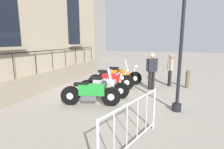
{
  "coord_description": "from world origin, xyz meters",
  "views": [
    {
      "loc": [
        2.65,
        -6.85,
        2.18
      ],
      "look_at": [
        0.43,
        0.0,
        0.8
      ],
      "focal_mm": 28.23,
      "sensor_mm": 36.0,
      "label": 1
    }
  ],
  "objects_px": {
    "crowd_barrier": "(132,123)",
    "pedestrian_standing": "(170,68)",
    "motorcycle_silver": "(104,87)",
    "motorcycle_orange": "(120,75)",
    "bollard": "(187,79)",
    "pedestrian_walking": "(152,69)",
    "motorcycle_green": "(91,93)",
    "motorcycle_red": "(111,80)"
  },
  "relations": [
    {
      "from": "motorcycle_silver",
      "to": "pedestrian_walking",
      "type": "relative_size",
      "value": 1.25
    },
    {
      "from": "crowd_barrier",
      "to": "pedestrian_walking",
      "type": "bearing_deg",
      "value": 91.07
    },
    {
      "from": "bollard",
      "to": "pedestrian_walking",
      "type": "height_order",
      "value": "pedestrian_walking"
    },
    {
      "from": "pedestrian_standing",
      "to": "bollard",
      "type": "bearing_deg",
      "value": -12.79
    },
    {
      "from": "crowd_barrier",
      "to": "motorcycle_silver",
      "type": "bearing_deg",
      "value": 120.0
    },
    {
      "from": "crowd_barrier",
      "to": "motorcycle_orange",
      "type": "bearing_deg",
      "value": 107.74
    },
    {
      "from": "motorcycle_silver",
      "to": "motorcycle_orange",
      "type": "height_order",
      "value": "motorcycle_orange"
    },
    {
      "from": "motorcycle_orange",
      "to": "bollard",
      "type": "relative_size",
      "value": 2.5
    },
    {
      "from": "pedestrian_walking",
      "to": "crowd_barrier",
      "type": "bearing_deg",
      "value": -88.93
    },
    {
      "from": "motorcycle_red",
      "to": "pedestrian_walking",
      "type": "xyz_separation_m",
      "value": [
        1.71,
        0.57,
        0.48
      ]
    },
    {
      "from": "motorcycle_silver",
      "to": "motorcycle_red",
      "type": "distance_m",
      "value": 1.1
    },
    {
      "from": "motorcycle_green",
      "to": "bollard",
      "type": "bearing_deg",
      "value": 46.24
    },
    {
      "from": "motorcycle_green",
      "to": "pedestrian_standing",
      "type": "xyz_separation_m",
      "value": [
        2.53,
        3.65,
        0.44
      ]
    },
    {
      "from": "motorcycle_green",
      "to": "motorcycle_red",
      "type": "distance_m",
      "value": 2.12
    },
    {
      "from": "bollard",
      "to": "pedestrian_standing",
      "type": "bearing_deg",
      "value": 167.21
    },
    {
      "from": "crowd_barrier",
      "to": "bollard",
      "type": "height_order",
      "value": "crowd_barrier"
    },
    {
      "from": "motorcycle_silver",
      "to": "motorcycle_orange",
      "type": "bearing_deg",
      "value": 87.32
    },
    {
      "from": "motorcycle_red",
      "to": "pedestrian_walking",
      "type": "bearing_deg",
      "value": 18.29
    },
    {
      "from": "motorcycle_green",
      "to": "motorcycle_orange",
      "type": "xyz_separation_m",
      "value": [
        0.16,
        3.18,
        0.03
      ]
    },
    {
      "from": "motorcycle_red",
      "to": "bollard",
      "type": "bearing_deg",
      "value": 22.32
    },
    {
      "from": "motorcycle_silver",
      "to": "motorcycle_orange",
      "type": "relative_size",
      "value": 0.96
    },
    {
      "from": "crowd_barrier",
      "to": "pedestrian_standing",
      "type": "height_order",
      "value": "pedestrian_standing"
    },
    {
      "from": "motorcycle_orange",
      "to": "crowd_barrier",
      "type": "xyz_separation_m",
      "value": [
        1.67,
        -5.22,
        0.1
      ]
    },
    {
      "from": "motorcycle_green",
      "to": "motorcycle_red",
      "type": "xyz_separation_m",
      "value": [
        0.03,
        2.12,
        0.02
      ]
    },
    {
      "from": "crowd_barrier",
      "to": "pedestrian_walking",
      "type": "xyz_separation_m",
      "value": [
        -0.09,
        4.73,
        0.37
      ]
    },
    {
      "from": "bollard",
      "to": "pedestrian_walking",
      "type": "xyz_separation_m",
      "value": [
        -1.58,
        -0.79,
        0.5
      ]
    },
    {
      "from": "pedestrian_standing",
      "to": "pedestrian_walking",
      "type": "height_order",
      "value": "pedestrian_walking"
    },
    {
      "from": "motorcycle_green",
      "to": "pedestrian_walking",
      "type": "bearing_deg",
      "value": 57.02
    },
    {
      "from": "motorcycle_green",
      "to": "bollard",
      "type": "height_order",
      "value": "motorcycle_green"
    },
    {
      "from": "motorcycle_orange",
      "to": "bollard",
      "type": "distance_m",
      "value": 3.18
    },
    {
      "from": "motorcycle_green",
      "to": "pedestrian_standing",
      "type": "bearing_deg",
      "value": 55.28
    },
    {
      "from": "motorcycle_silver",
      "to": "pedestrian_walking",
      "type": "distance_m",
      "value": 2.42
    },
    {
      "from": "motorcycle_red",
      "to": "motorcycle_orange",
      "type": "height_order",
      "value": "motorcycle_orange"
    },
    {
      "from": "motorcycle_green",
      "to": "bollard",
      "type": "distance_m",
      "value": 4.81
    },
    {
      "from": "motorcycle_silver",
      "to": "pedestrian_standing",
      "type": "relative_size",
      "value": 1.33
    },
    {
      "from": "motorcycle_red",
      "to": "pedestrian_standing",
      "type": "bearing_deg",
      "value": 31.51
    },
    {
      "from": "motorcycle_orange",
      "to": "motorcycle_silver",
      "type": "bearing_deg",
      "value": -92.68
    },
    {
      "from": "bollard",
      "to": "pedestrian_walking",
      "type": "relative_size",
      "value": 0.52
    },
    {
      "from": "motorcycle_red",
      "to": "motorcycle_silver",
      "type": "bearing_deg",
      "value": -88.32
    },
    {
      "from": "motorcycle_silver",
      "to": "motorcycle_red",
      "type": "xyz_separation_m",
      "value": [
        -0.03,
        1.1,
        0.05
      ]
    },
    {
      "from": "crowd_barrier",
      "to": "motorcycle_green",
      "type": "bearing_deg",
      "value": 131.9
    },
    {
      "from": "motorcycle_orange",
      "to": "pedestrian_walking",
      "type": "xyz_separation_m",
      "value": [
        1.58,
        -0.49,
        0.47
      ]
    }
  ]
}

